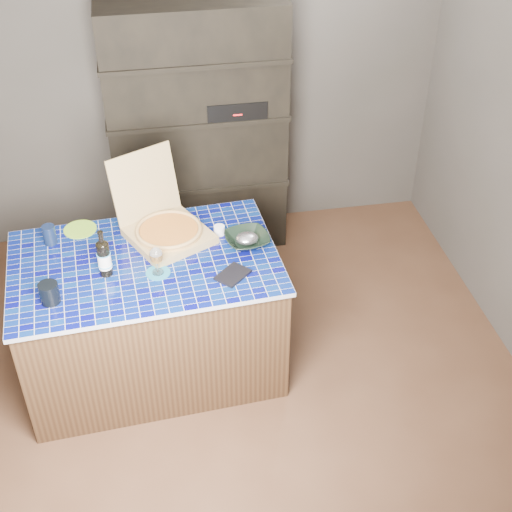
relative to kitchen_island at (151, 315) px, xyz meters
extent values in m
plane|color=brown|center=(0.44, -0.26, -0.40)|extent=(3.50, 3.50, 0.00)
plane|color=#49443F|center=(0.44, 1.49, 0.85)|extent=(3.50, 0.00, 3.50)
cube|color=black|center=(0.44, 1.27, 0.50)|extent=(1.20, 0.40, 1.80)
cube|color=black|center=(0.69, 1.22, 0.72)|extent=(0.40, 0.32, 0.12)
cube|color=#49311C|center=(0.00, 0.00, -0.01)|extent=(1.49, 0.99, 0.78)
cube|color=#050651|center=(0.00, 0.00, 0.39)|extent=(1.53, 1.03, 0.03)
cube|color=tan|center=(0.15, 0.18, 0.42)|extent=(0.55, 0.55, 0.05)
cube|color=tan|center=(0.04, 0.40, 0.65)|extent=(0.41, 0.27, 0.40)
cylinder|color=#AD8248|center=(0.15, 0.18, 0.45)|extent=(0.38, 0.38, 0.01)
cylinder|color=maroon|center=(0.15, 0.18, 0.46)|extent=(0.33, 0.33, 0.01)
torus|color=#AD8248|center=(0.15, 0.18, 0.47)|extent=(0.38, 0.38, 0.02)
cylinder|color=black|center=(-0.20, -0.08, 0.50)|extent=(0.07, 0.07, 0.19)
ellipsoid|color=black|center=(-0.20, -0.08, 0.60)|extent=(0.07, 0.07, 0.04)
cylinder|color=black|center=(-0.20, -0.08, 0.64)|extent=(0.03, 0.03, 0.08)
cylinder|color=white|center=(-0.20, -0.08, 0.49)|extent=(0.07, 0.07, 0.09)
cylinder|color=#41A2DF|center=(-0.20, -0.08, 0.46)|extent=(0.08, 0.08, 0.01)
cylinder|color=#41A2DF|center=(-0.20, -0.08, 0.54)|extent=(0.08, 0.08, 0.01)
cylinder|color=#1B6F8D|center=(0.07, -0.12, 0.40)|extent=(0.13, 0.13, 0.01)
cylinder|color=white|center=(0.07, -0.12, 0.41)|extent=(0.06, 0.06, 0.00)
cylinder|color=white|center=(0.07, -0.12, 0.45)|extent=(0.01, 0.01, 0.07)
ellipsoid|color=white|center=(0.07, -0.12, 0.52)|extent=(0.07, 0.07, 0.10)
cylinder|color=#BE7C1E|center=(0.07, -0.12, 0.51)|extent=(0.06, 0.06, 0.05)
cylinder|color=white|center=(0.07, -0.12, 0.54)|extent=(0.06, 0.06, 0.02)
cylinder|color=black|center=(-0.49, -0.26, 0.46)|extent=(0.10, 0.10, 0.11)
cube|color=black|center=(0.46, -0.22, 0.41)|extent=(0.22, 0.21, 0.01)
imported|color=black|center=(0.58, 0.05, 0.43)|extent=(0.28, 0.28, 0.06)
ellipsoid|color=silver|center=(0.58, 0.05, 0.44)|extent=(0.13, 0.11, 0.06)
cylinder|color=white|center=(0.44, 0.18, 0.43)|extent=(0.06, 0.06, 0.05)
cylinder|color=black|center=(-0.51, 0.26, 0.46)|extent=(0.07, 0.07, 0.12)
cylinder|color=#84C62A|center=(-0.35, 0.36, 0.40)|extent=(0.19, 0.19, 0.01)
camera|label=1|loc=(0.06, -3.16, 2.79)|focal=50.00mm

